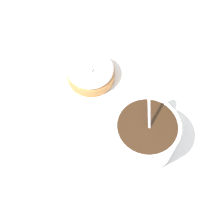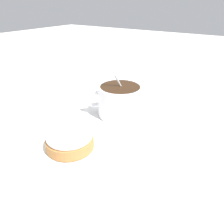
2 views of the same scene
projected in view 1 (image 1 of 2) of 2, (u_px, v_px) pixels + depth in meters
ground_plane at (115, 111)px, 0.52m from camera, size 3.00×3.00×0.00m
paper_napkin at (115, 111)px, 0.52m from camera, size 0.28×0.26×0.00m
coffee_cup at (148, 132)px, 0.46m from camera, size 0.10×0.11×0.11m
frosted_pastry at (91, 71)px, 0.53m from camera, size 0.08×0.08×0.05m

